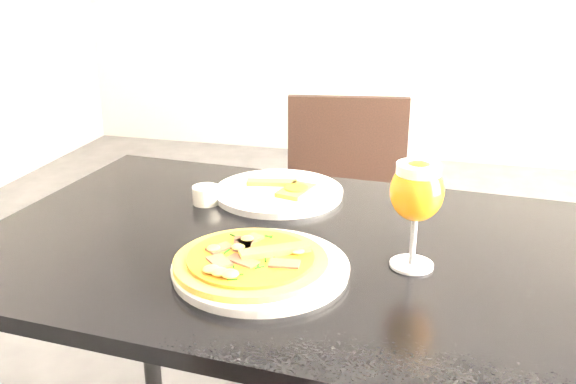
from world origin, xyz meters
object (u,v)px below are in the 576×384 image
(pizza, at_px, (251,260))
(beer_glass, at_px, (417,192))
(chair_far, at_px, (345,226))
(dining_table, at_px, (285,282))

(pizza, height_order, beer_glass, beer_glass)
(chair_far, relative_size, pizza, 3.19)
(chair_far, relative_size, beer_glass, 4.36)
(chair_far, distance_m, beer_glass, 0.92)
(chair_far, bearing_deg, pizza, -100.84)
(dining_table, height_order, pizza, pizza)
(pizza, bearing_deg, chair_far, 88.54)
(beer_glass, bearing_deg, dining_table, 169.36)
(beer_glass, bearing_deg, chair_far, 107.50)
(chair_far, xyz_separation_m, pizza, (-0.02, -0.88, 0.30))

